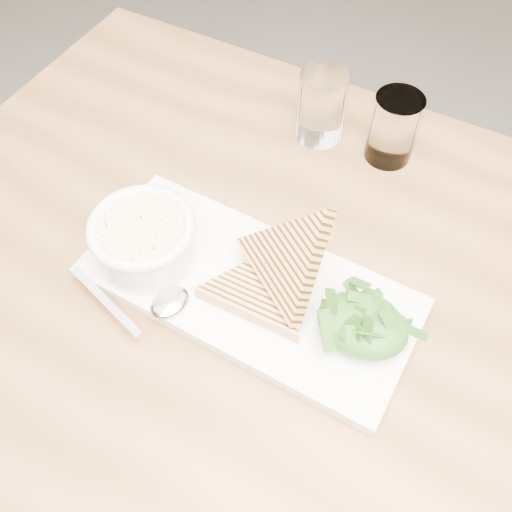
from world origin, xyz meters
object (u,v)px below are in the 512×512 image
at_px(platter, 249,288).
at_px(glass_near, 322,106).
at_px(table_top, 309,295).
at_px(soup_bowl, 145,243).
at_px(glass_far, 393,128).

height_order(platter, glass_near, glass_near).
bearing_deg(platter, table_top, 30.41).
bearing_deg(soup_bowl, glass_near, 70.59).
height_order(soup_bowl, glass_far, glass_far).
relative_size(soup_bowl, glass_far, 1.19).
xyz_separation_m(soup_bowl, glass_far, (0.22, 0.31, 0.01)).
bearing_deg(soup_bowl, table_top, 14.54).
height_order(soup_bowl, glass_near, glass_near).
relative_size(table_top, platter, 2.84).
xyz_separation_m(platter, soup_bowl, (-0.13, -0.01, 0.03)).
distance_m(table_top, platter, 0.08).
bearing_deg(glass_far, table_top, -93.74).
relative_size(table_top, soup_bowl, 9.40).
height_order(table_top, soup_bowl, soup_bowl).
xyz_separation_m(table_top, soup_bowl, (-0.20, -0.05, 0.06)).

